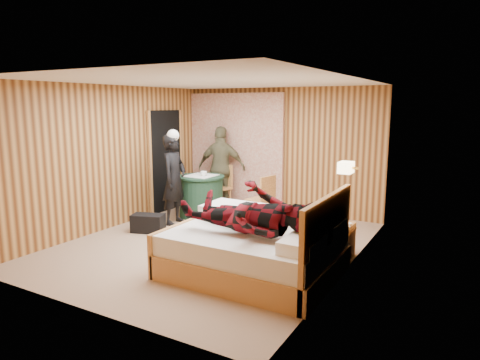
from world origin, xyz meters
The scene contains 23 objects.
floor centered at (0.00, 0.00, 0.00)m, with size 4.20×5.00×0.01m, color tan.
ceiling centered at (0.00, 0.00, 2.50)m, with size 4.20×5.00×0.01m, color white.
wall_back centered at (0.00, 2.50, 1.25)m, with size 4.20×0.02×2.50m, color tan.
wall_left centered at (-2.10, 0.00, 1.25)m, with size 0.02×5.00×2.50m, color tan.
wall_right centered at (2.10, 0.00, 1.25)m, with size 0.02×5.00×2.50m, color tan.
curtain centered at (-1.00, 2.43, 1.20)m, with size 2.20×0.08×2.40m, color beige.
doorway centered at (-2.06, 1.40, 1.02)m, with size 0.06×0.90×2.05m, color black.
wall_lamp centered at (1.92, 0.45, 1.30)m, with size 0.26×0.24×0.16m.
bed centered at (1.12, -0.70, 0.33)m, with size 2.09×1.65×1.13m.
nightstand centered at (1.88, 0.38, 0.26)m, with size 0.38×0.52×0.50m.
round_table centered at (-1.16, 1.35, 0.41)m, with size 0.91×0.91×0.81m.
chair_far centered at (-1.14, 2.07, 0.54)m, with size 0.52×0.52×0.93m.
chair_near centered at (0.17, 1.41, 0.53)m, with size 0.50×0.50×0.91m.
duffel_bag centered at (-1.34, 0.00, 0.15)m, with size 0.54×0.29×0.31m, color black.
sneaker_left centered at (-0.77, 0.47, 0.05)m, with size 0.25×0.10×0.11m, color white.
sneaker_right centered at (-0.35, 0.64, 0.07)m, with size 0.30×0.12×0.13m, color white.
woman_standing centered at (-1.27, 0.67, 0.82)m, with size 0.60×0.39×1.65m, color black.
man_at_table centered at (-1.16, 2.11, 0.86)m, with size 1.01×0.42×1.72m, color #676445.
man_on_bed centered at (1.15, -0.93, 1.00)m, with size 1.77×0.67×0.86m, color #5F0910.
book_lower centered at (1.88, 0.33, 0.51)m, with size 0.17×0.22×0.02m, color white.
book_upper centered at (1.88, 0.33, 0.53)m, with size 0.16×0.22×0.02m, color white.
cup_nightstand centered at (1.88, 0.51, 0.54)m, with size 0.10×0.10×0.09m, color white.
cup_table centered at (-1.06, 1.30, 0.86)m, with size 0.12×0.12×0.10m, color white.
Camera 1 is at (3.53, -5.39, 2.16)m, focal length 32.00 mm.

